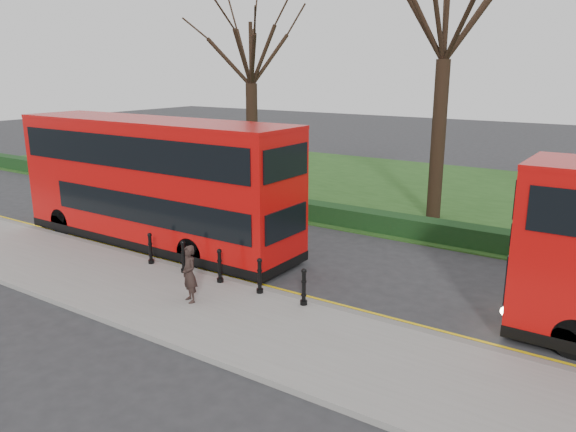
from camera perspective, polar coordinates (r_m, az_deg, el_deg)
The scene contains 12 objects.
ground at distance 17.97m, azimuth -2.72°, elevation -6.20°, with size 120.00×120.00×0.00m, color #28282B.
pavement at distance 15.83m, azimuth -9.31°, elevation -9.10°, with size 60.00×4.00×0.15m, color gray.
kerb at distance 17.21m, azimuth -4.73°, elevation -6.94°, with size 60.00×0.25×0.16m, color slate.
grass_verge at distance 30.82m, azimuth 14.18°, elevation 2.35°, with size 60.00×18.00×0.06m, color #214717.
hedge at distance 23.38m, azimuth 7.26°, elevation -0.28°, with size 60.00×0.90×0.80m, color black.
yellow_line_outer at distance 17.45m, azimuth -4.11°, elevation -6.86°, with size 60.00×0.10×0.01m, color yellow.
yellow_line_inner at distance 17.60m, azimuth -3.70°, elevation -6.66°, with size 60.00×0.10×0.01m, color yellow.
tree_left at distance 29.60m, azimuth -3.81°, elevation 16.83°, with size 6.61×6.61×10.32m.
tree_mid at distance 24.90m, azimuth 15.90°, elevation 20.15°, with size 7.91×7.91×12.35m.
bollard_row at distance 17.09m, azimuth -6.95°, elevation -5.10°, with size 6.16×0.15×1.00m.
bus_lead at distance 21.15m, azimuth -13.47°, elevation 3.25°, with size 11.72×2.69×4.66m.
pedestrian at distance 15.73m, azimuth -9.99°, elevation -5.82°, with size 0.59×0.39×1.62m, color black.
Camera 1 is at (10.08, -13.41, 6.44)m, focal length 35.00 mm.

